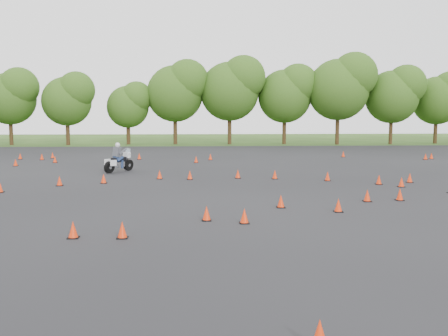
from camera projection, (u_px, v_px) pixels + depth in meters
ground at (231, 216)px, 16.72m from camera, size 140.00×140.00×0.00m
asphalt_pad at (221, 189)px, 22.67m from camera, size 62.00×62.00×0.00m
treeline at (252, 101)px, 51.17m from camera, size 86.92×32.51×11.06m
traffic_cones at (210, 183)px, 23.20m from camera, size 36.39×32.71×0.45m
rider_grey at (119, 157)px, 29.48m from camera, size 1.89×2.25×1.75m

